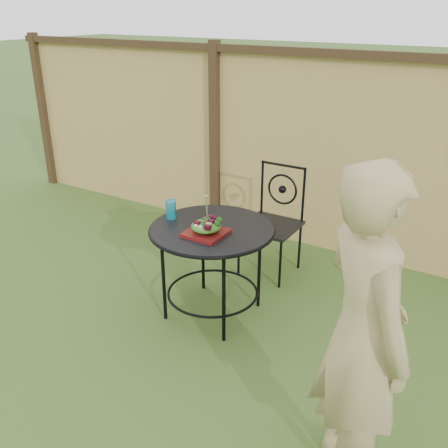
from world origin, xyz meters
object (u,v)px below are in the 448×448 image
(patio_table, at_px, (212,245))
(patio_chair, at_px, (274,218))
(diner, at_px, (362,336))
(salad_plate, at_px, (206,233))

(patio_table, height_order, patio_chair, patio_chair)
(diner, bearing_deg, salad_plate, 15.66)
(diner, distance_m, salad_plate, 1.52)
(patio_chair, bearing_deg, patio_table, -95.30)
(salad_plate, bearing_deg, diner, -28.86)
(patio_table, xyz_separation_m, patio_chair, (0.08, 0.86, -0.08))
(diner, bearing_deg, patio_table, 12.37)
(salad_plate, bearing_deg, patio_table, 103.67)
(patio_chair, bearing_deg, salad_plate, -92.94)
(patio_chair, height_order, diner, diner)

